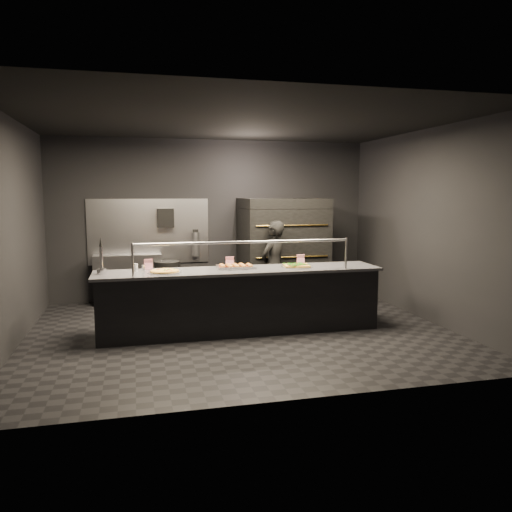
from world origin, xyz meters
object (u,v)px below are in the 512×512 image
square_pizza (296,266)px  worker (274,266)px  service_counter (240,300)px  towel_dispenser (165,218)px  pizza_oven (282,249)px  slider_tray_a (232,267)px  trash_bin (168,282)px  prep_shelf (128,279)px  round_pizza (165,271)px  slider_tray_b (239,267)px  fire_extinguisher (196,244)px  beer_tap (101,264)px

square_pizza → worker: worker is taller
service_counter → square_pizza: service_counter is taller
towel_dispenser → pizza_oven: bearing=-13.1°
pizza_oven → worker: size_ratio=1.23×
slider_tray_a → trash_bin: 2.25m
square_pizza → trash_bin: bearing=129.5°
service_counter → prep_shelf: size_ratio=3.42×
round_pizza → slider_tray_a: slider_tray_a is taller
prep_shelf → square_pizza: square_pizza is taller
prep_shelf → round_pizza: 2.47m
slider_tray_b → prep_shelf: bearing=125.3°
round_pizza → slider_tray_b: 1.08m
towel_dispenser → trash_bin: bearing=-90.0°
round_pizza → square_pizza: 1.93m
prep_shelf → round_pizza: size_ratio=2.60×
prep_shelf → trash_bin: (0.70, -0.19, -0.06)m
slider_tray_b → slider_tray_a: bearing=155.4°
fire_extinguisher → square_pizza: fire_extinguisher is taller
towel_dispenser → square_pizza: towel_dispenser is taller
fire_extinguisher → worker: bearing=-47.2°
fire_extinguisher → slider_tray_b: 2.37m
pizza_oven → beer_tap: bearing=-148.9°
slider_tray_b → trash_bin: (-0.90, 2.07, -0.56)m
towel_dispenser → beer_tap: size_ratio=0.70×
slider_tray_a → fire_extinguisher: bearing=96.2°
prep_shelf → slider_tray_a: (1.50, -2.22, 0.50)m
prep_shelf → square_pizza: 3.41m
prep_shelf → slider_tray_a: slider_tray_a is taller
slider_tray_b → trash_bin: size_ratio=0.62×
service_counter → pizza_oven: (1.20, 1.90, 0.50)m
pizza_oven → beer_tap: size_ratio=3.84×
towel_dispenser → square_pizza: 3.02m
worker → square_pizza: bearing=53.1°
square_pizza → trash_bin: 2.81m
prep_shelf → trash_bin: bearing=-15.3°
fire_extinguisher → trash_bin: 0.91m
pizza_oven → trash_bin: (-2.10, 0.23, -0.58)m
fire_extinguisher → round_pizza: fire_extinguisher is taller
worker → towel_dispenser: bearing=-74.5°
pizza_oven → fire_extinguisher: pizza_oven is taller
round_pizza → worker: (1.90, 1.18, -0.16)m
towel_dispenser → slider_tray_b: size_ratio=0.72×
beer_tap → trash_bin: (1.01, 2.11, -0.67)m
beer_tap → pizza_oven: bearing=31.1°
service_counter → beer_tap: size_ratio=8.24×
slider_tray_b → square_pizza: bearing=-3.5°
slider_tray_a → slider_tray_b: (0.10, -0.05, -0.00)m
fire_extinguisher → slider_tray_a: fire_extinguisher is taller
service_counter → slider_tray_b: (-0.00, 0.06, 0.48)m
beer_tap → worker: (2.73, 1.12, -0.29)m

